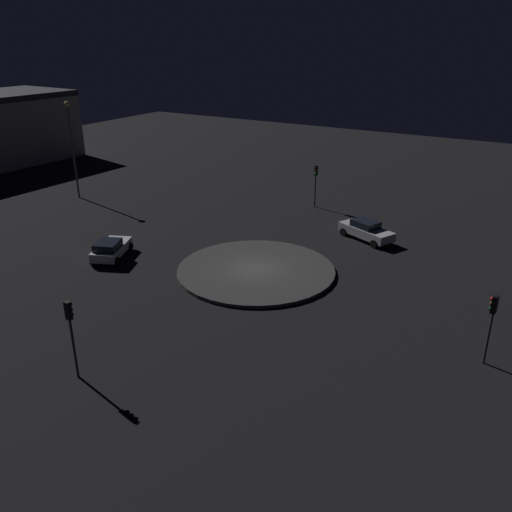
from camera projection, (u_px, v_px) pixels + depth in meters
name	position (u px, v px, depth m)	size (l,w,h in m)	color
ground_plane	(256.00, 272.00, 36.74)	(116.48, 116.48, 0.00)	black
roundabout_island	(256.00, 270.00, 36.69)	(10.82, 10.82, 0.25)	#383838
car_white	(111.00, 249.00, 38.63)	(3.20, 4.26, 1.48)	white
car_silver	(366.00, 230.00, 42.20)	(4.88, 3.40, 1.54)	silver
traffic_light_south	(316.00, 178.00, 49.23)	(0.33, 0.38, 3.94)	#2D2D2D
traffic_light_north	(71.00, 324.00, 24.47)	(0.32, 0.37, 4.05)	#2D2D2D
traffic_light_west	(492.00, 316.00, 25.63)	(0.38, 0.34, 3.72)	#2D2D2D
streetlamp_east	(71.00, 137.00, 50.89)	(0.52, 0.52, 9.29)	#4C4C51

